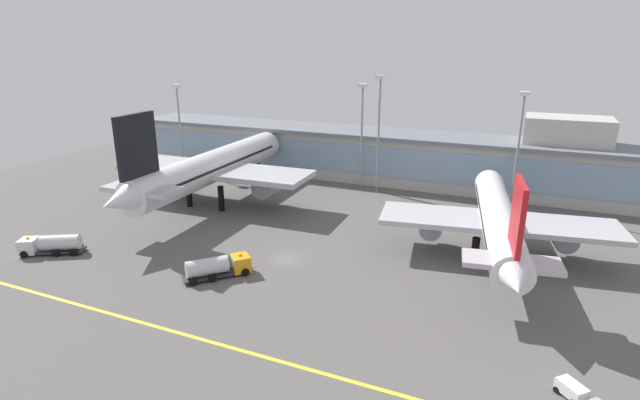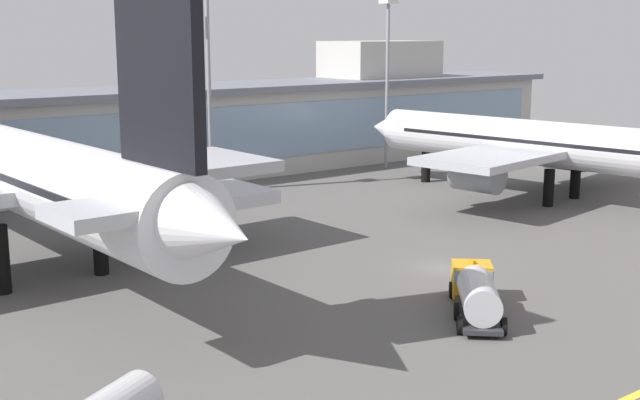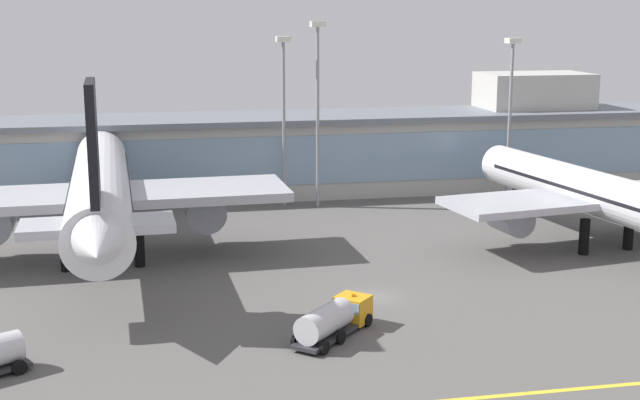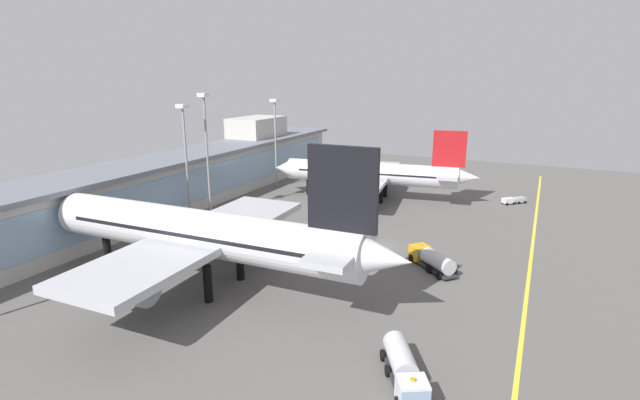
{
  "view_description": "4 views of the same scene",
  "coord_description": "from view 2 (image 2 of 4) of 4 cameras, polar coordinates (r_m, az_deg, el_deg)",
  "views": [
    {
      "loc": [
        30.53,
        -58.21,
        30.31
      ],
      "look_at": [
        0.11,
        11.81,
        5.63
      ],
      "focal_mm": 27.27,
      "sensor_mm": 36.0,
      "label": 1
    },
    {
      "loc": [
        -44.81,
        -43.1,
        17.74
      ],
      "look_at": [
        -7.78,
        5.14,
        5.45
      ],
      "focal_mm": 46.78,
      "sensor_mm": 36.0,
      "label": 2
    },
    {
      "loc": [
        -20.1,
        -73.89,
        25.68
      ],
      "look_at": [
        -2.68,
        13.33,
        6.36
      ],
      "focal_mm": 49.19,
      "sensor_mm": 36.0,
      "label": 3
    },
    {
      "loc": [
        -70.53,
        -21.79,
        27.62
      ],
      "look_at": [
        5.22,
        14.78,
        5.0
      ],
      "focal_mm": 26.16,
      "sensor_mm": 36.0,
      "label": 4
    }
  ],
  "objects": [
    {
      "name": "apron_light_mast_east",
      "position": [
        93.59,
        -7.66,
        10.15
      ],
      "size": [
        1.8,
        1.8,
        24.28
      ],
      "color": "gray",
      "rests_on": "ground"
    },
    {
      "name": "ground_plane",
      "position": [
        64.65,
        8.29,
        -4.63
      ],
      "size": [
        180.0,
        180.0,
        0.0
      ],
      "primitive_type": "plane",
      "color": "#5B5956"
    },
    {
      "name": "baggage_tug_near",
      "position": [
        54.4,
        10.63,
        -6.14
      ],
      "size": [
        7.89,
        8.31,
        2.9
      ],
      "rotation": [
        0.0,
        0.0,
        0.83
      ],
      "color": "black",
      "rests_on": "ground"
    },
    {
      "name": "apron_light_mast_west",
      "position": [
        93.05,
        -10.44,
        9.4
      ],
      "size": [
        1.8,
        1.8,
        22.37
      ],
      "color": "gray",
      "rests_on": "ground"
    },
    {
      "name": "terminal_building",
      "position": [
        102.75,
        -10.21,
        4.74
      ],
      "size": [
        127.9,
        14.0,
        16.45
      ],
      "color": "beige",
      "rests_on": "ground"
    },
    {
      "name": "apron_light_mast_far_east",
      "position": [
        110.04,
        4.65,
        9.73
      ],
      "size": [
        1.8,
        1.8,
        22.0
      ],
      "color": "gray",
      "rests_on": "ground"
    },
    {
      "name": "airliner_near_left",
      "position": [
        64.55,
        -19.2,
        1.58
      ],
      "size": [
        39.21,
        55.77,
        20.24
      ],
      "rotation": [
        0.0,
        0.0,
        1.61
      ],
      "color": "black",
      "rests_on": "ground"
    },
    {
      "name": "airliner_near_right",
      "position": [
        92.44,
        14.84,
        3.7
      ],
      "size": [
        34.69,
        46.83,
        16.22
      ],
      "rotation": [
        0.0,
        0.0,
        1.73
      ],
      "color": "black",
      "rests_on": "ground"
    }
  ]
}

